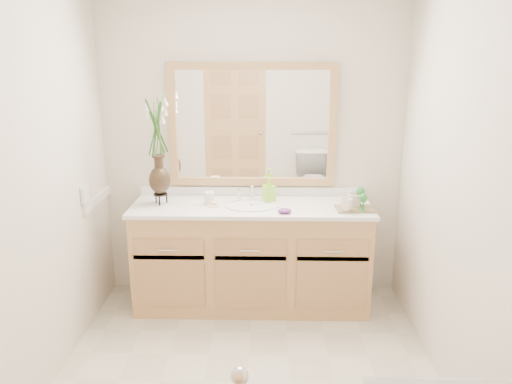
{
  "coord_description": "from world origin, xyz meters",
  "views": [
    {
      "loc": [
        0.11,
        -2.64,
        1.97
      ],
      "look_at": [
        0.04,
        0.65,
        1.04
      ],
      "focal_mm": 35.0,
      "sensor_mm": 36.0,
      "label": 1
    }
  ],
  "objects_px": {
    "flower_vase": "(157,135)",
    "soap_bottle": "(269,190)",
    "tray": "(355,209)",
    "tumbler": "(209,198)"
  },
  "relations": [
    {
      "from": "flower_vase",
      "to": "soap_bottle",
      "type": "bearing_deg",
      "value": 6.42
    },
    {
      "from": "soap_bottle",
      "to": "tray",
      "type": "xyz_separation_m",
      "value": [
        0.64,
        -0.21,
        -0.08
      ]
    },
    {
      "from": "soap_bottle",
      "to": "tumbler",
      "type": "bearing_deg",
      "value": 170.04
    },
    {
      "from": "flower_vase",
      "to": "tray",
      "type": "relative_size",
      "value": 2.8
    },
    {
      "from": "tumbler",
      "to": "soap_bottle",
      "type": "height_order",
      "value": "soap_bottle"
    },
    {
      "from": "flower_vase",
      "to": "tumbler",
      "type": "distance_m",
      "value": 0.62
    },
    {
      "from": "tray",
      "to": "tumbler",
      "type": "bearing_deg",
      "value": 171.03
    },
    {
      "from": "soap_bottle",
      "to": "tray",
      "type": "relative_size",
      "value": 0.6
    },
    {
      "from": "flower_vase",
      "to": "soap_bottle",
      "type": "relative_size",
      "value": 4.64
    },
    {
      "from": "flower_vase",
      "to": "tray",
      "type": "distance_m",
      "value": 1.57
    }
  ]
}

